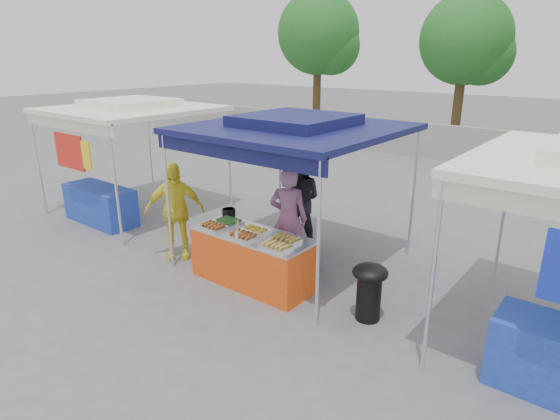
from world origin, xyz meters
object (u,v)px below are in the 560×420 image
Objects in this scene: customer_person at (175,211)px; vendor_woman at (288,219)px; wok_burner at (369,287)px; cooking_pot at (229,212)px; vendor_table at (253,258)px; helper_man at (298,200)px.

vendor_woman is at bearing -22.40° from customer_person.
wok_burner is 0.47× the size of vendor_woman.
cooking_pot is 0.28× the size of wok_burner.
vendor_woman reaches higher than cooking_pot.
cooking_pot is at bearing 1.49° from vendor_woman.
wok_burner is (1.97, 0.17, 0.06)m from vendor_table.
helper_man reaches higher than vendor_woman.
wok_burner is at bearing 136.53° from vendor_woman.
vendor_table is 8.77× the size of cooking_pot.
cooking_pot is 0.13× the size of vendor_woman.
wok_burner is at bearing -44.54° from customer_person.
vendor_woman reaches higher than vendor_table.
wok_burner is (2.82, -0.19, -0.43)m from cooking_pot.
vendor_table is 1.82m from customer_person.
wok_burner is 2.03m from vendor_woman.
vendor_woman reaches higher than wok_burner.
vendor_table is 1.14× the size of customer_person.
cooking_pot is 2.86m from wok_burner.
customer_person reaches higher than wok_burner.
helper_man is at bearing 147.91° from wok_burner.
helper_man reaches higher than wok_burner.
helper_man is 2.27m from customer_person.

